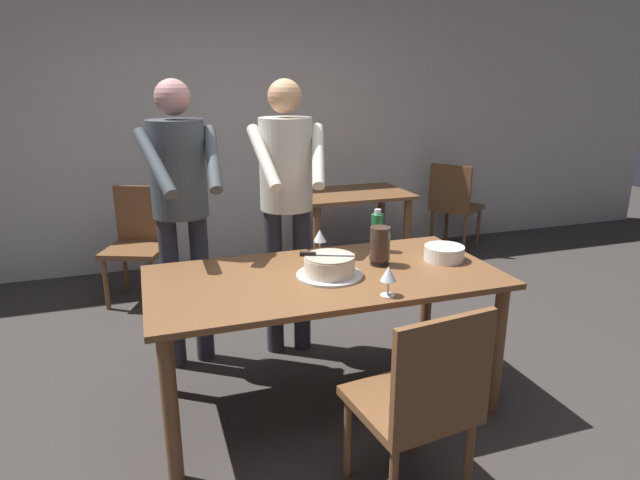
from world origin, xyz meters
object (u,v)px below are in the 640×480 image
Objects in this scene: background_chair_1 at (454,203)px; background_table at (352,210)px; hurricane_lamp at (380,246)px; chair_near_side at (420,400)px; person_cutting_cake at (287,189)px; main_dining_table at (325,293)px; water_bottle at (377,232)px; cake_on_platter at (329,267)px; plate_stack at (444,253)px; wine_glass_near at (320,237)px; wine_glass_far at (388,275)px; person_standing_beside at (180,195)px; background_chair_0 at (139,239)px; cake_knife at (315,254)px.

background_table is at bearing -167.28° from background_chair_1.
chair_near_side is at bearing -103.78° from hurricane_lamp.
person_cutting_cake is at bearing -144.30° from background_chair_1.
main_dining_table is 1.04× the size of person_cutting_cake.
water_bottle reaches higher than chair_near_side.
cake_on_platter is at bearing -66.94° from main_dining_table.
person_cutting_cake reaches higher than main_dining_table.
plate_stack is 1.53× the size of wine_glass_near.
cake_on_platter is 0.85m from chair_near_side.
plate_stack is at bearing 35.39° from wine_glass_far.
cake_on_platter is 0.34× the size of background_table.
hurricane_lamp is at bearing 70.40° from wine_glass_far.
water_bottle is at bearing -20.78° from person_standing_beside.
wine_glass_near is 0.58× the size of water_bottle.
background_chair_0 is 3.13m from background_chair_1.
person_standing_beside is at bearing 133.44° from main_dining_table.
background_table is (0.82, 2.78, 0.09)m from chair_near_side.
background_chair_1 is at bearing 45.65° from main_dining_table.
background_chair_1 is at bearing 47.88° from water_bottle.
wine_glass_near reaches higher than main_dining_table.
background_chair_0 is at bearing 114.50° from cake_knife.
plate_stack is at bearing -6.49° from hurricane_lamp.
hurricane_lamp is (0.15, 0.41, 0.00)m from wine_glass_far.
wine_glass_near is 1.89m from background_chair_0.
main_dining_table is at bearing -179.34° from plate_stack.
person_standing_beside reaches higher than wine_glass_near.
plate_stack is at bearing 54.67° from chair_near_side.
plate_stack is 0.13× the size of person_standing_beside.
wine_glass_near is at bearing 91.62° from chair_near_side.
water_bottle is at bearing -50.38° from background_chair_0.
main_dining_table is 12.48× the size of wine_glass_near.
person_cutting_cake is 1.91× the size of chair_near_side.
water_bottle is 0.28× the size of background_chair_0.
water_bottle is (0.42, 0.28, 0.22)m from main_dining_table.
main_dining_table is 0.72m from plate_stack.
plate_stack is at bearing -49.30° from background_chair_0.
wine_glass_near reaches higher than plate_stack.
wine_glass_far reaches higher than background_table.
main_dining_table is 0.40m from wine_glass_near.
water_bottle is (0.40, 0.31, 0.06)m from cake_on_platter.
background_table is (0.96, 1.31, -0.50)m from person_cutting_cake.
hurricane_lamp is (0.33, 0.05, 0.21)m from main_dining_table.
hurricane_lamp is 1.18m from person_standing_beside.
person_standing_beside reaches higher than plate_stack.
wine_glass_far is 0.16× the size of background_chair_0.
chair_near_side is at bearing -82.53° from cake_on_platter.
cake_on_platter is at bearing -64.19° from background_chair_0.
background_chair_0 is (-1.00, 1.56, -0.36)m from wine_glass_near.
cake_on_platter is 0.33m from hurricane_lamp.
cake_on_platter is at bearing -176.71° from plate_stack.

